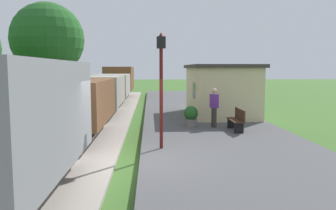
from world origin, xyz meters
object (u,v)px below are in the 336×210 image
Objects in this scene: person_waiting at (214,106)px; tree_field_left at (47,39)px; station_hut at (220,90)px; lamp_post_near at (161,69)px; freight_train at (100,91)px; bench_near_hut at (237,119)px; potted_planter at (191,116)px.

tree_field_left is at bearing -61.06° from person_waiting.
person_waiting is at bearing -105.06° from station_hut.
person_waiting is 4.89m from lamp_post_near.
freight_train is at bearing -63.43° from person_waiting.
person_waiting reaches higher than bench_near_hut.
freight_train reaches higher than bench_near_hut.
potted_planter is (-1.78, 1.16, 0.00)m from bench_near_hut.
tree_field_left is at bearing 139.17° from bench_near_hut.
person_waiting is 0.46× the size of lamp_post_near.
tree_field_left reaches higher than person_waiting.
freight_train is 35.59× the size of potted_planter.
person_waiting is 1.12m from potted_planter.
station_hut is 5.05m from bench_near_hut.
station_hut is (6.80, -1.16, 0.13)m from freight_train.
freight_train is at bearing 109.61° from lamp_post_near.
person_waiting is at bearing -15.62° from potted_planter.
bench_near_hut is at bearing 43.13° from lamp_post_near.
lamp_post_near is (-3.24, -3.04, 2.08)m from bench_near_hut.
freight_train is 21.73× the size of bench_near_hut.
station_hut is 4.24m from person_waiting.
freight_train is 9.80m from lamp_post_near.
bench_near_hut is at bearing 111.25° from person_waiting.
lamp_post_near reaches higher than person_waiting.
bench_near_hut is 0.88× the size of person_waiting.
freight_train reaches higher than person_waiting.
tree_field_left is (-9.32, 7.86, 3.50)m from person_waiting.
person_waiting is at bearing -40.15° from tree_field_left.
station_hut reaches higher than freight_train.
bench_near_hut is 4.91m from lamp_post_near.
freight_train is 5.62× the size of station_hut.
person_waiting is (5.70, -5.23, -0.34)m from freight_train.
bench_near_hut is 1.64× the size of potted_planter.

